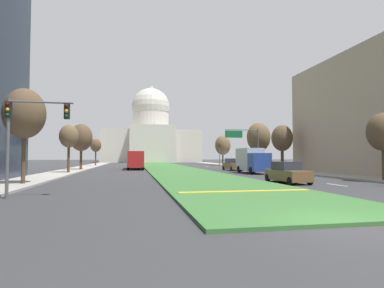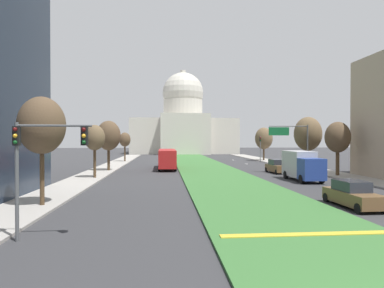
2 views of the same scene
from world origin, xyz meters
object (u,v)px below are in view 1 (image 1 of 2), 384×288
object	(u,v)px
capitol_building	(151,136)
street_tree_right_far	(259,137)
traffic_light_near_left	(26,125)
sedan_lead_stopped	(287,173)
traffic_light_far_right	(220,151)
sedan_midblock	(232,165)
street_tree_right_mid	(282,138)
street_tree_right_near	(383,132)
city_bus	(136,159)
street_tree_left_near	(24,114)
sedan_distant	(135,163)
overhead_guide_sign	(246,140)
street_tree_left_mid	(69,137)
street_tree_left_distant	(96,146)
street_tree_right_distant	(223,145)
box_truck_delivery	(252,160)

from	to	relation	value
capitol_building	street_tree_right_far	bearing A→B (deg)	-78.29
traffic_light_near_left	sedan_lead_stopped	world-z (taller)	traffic_light_near_left
traffic_light_far_right	sedan_midblock	size ratio (longest dim) A/B	1.15
street_tree_right_mid	sedan_lead_stopped	size ratio (longest dim) A/B	1.41
street_tree_right_near	city_bus	size ratio (longest dim) A/B	0.54
street_tree_left_near	traffic_light_far_right	bearing A→B (deg)	57.01
sedan_midblock	city_bus	bearing A→B (deg)	153.56
sedan_distant	city_bus	xyz separation A→B (m)	(-0.02, -9.55, 0.95)
street_tree_right_mid	sedan_distant	distance (m)	29.96
overhead_guide_sign	street_tree_left_mid	bearing A→B (deg)	-169.16
street_tree_left_near	sedan_midblock	world-z (taller)	street_tree_left_near
traffic_light_far_right	street_tree_right_mid	size ratio (longest dim) A/B	0.78
street_tree_right_mid	sedan_lead_stopped	bearing A→B (deg)	-116.21
capitol_building	street_tree_left_distant	world-z (taller)	capitol_building
street_tree_right_distant	sedan_distant	xyz separation A→B (m)	(-20.64, -8.45, -3.96)
street_tree_left_distant	street_tree_right_far	bearing A→B (deg)	-37.97
capitol_building	traffic_light_far_right	xyz separation A→B (m)	(12.78, -47.70, -6.22)
street_tree_right_far	capitol_building	bearing A→B (deg)	101.71
street_tree_right_far	street_tree_left_distant	size ratio (longest dim) A/B	1.29
street_tree_left_distant	sedan_midblock	distance (m)	33.55
overhead_guide_sign	street_tree_right_mid	xyz separation A→B (m)	(3.71, -4.71, 0.07)
traffic_light_near_left	street_tree_left_distant	size ratio (longest dim) A/B	0.87
traffic_light_far_right	sedan_lead_stopped	xyz separation A→B (m)	(-6.81, -43.59, -2.50)
traffic_light_far_right	sedan_distant	bearing A→B (deg)	-166.32
street_tree_right_distant	sedan_midblock	bearing A→B (deg)	-103.39
street_tree_right_far	overhead_guide_sign	bearing A→B (deg)	-146.76
traffic_light_far_right	street_tree_left_near	size ratio (longest dim) A/B	0.71
street_tree_right_near	street_tree_left_distant	world-z (taller)	street_tree_left_distant
street_tree_left_distant	street_tree_left_mid	bearing A→B (deg)	-89.90
sedan_midblock	street_tree_right_far	bearing A→B (deg)	21.65
overhead_guide_sign	sedan_midblock	size ratio (longest dim) A/B	1.44
sedan_distant	box_truck_delivery	size ratio (longest dim) A/B	0.69
street_tree_left_distant	sedan_distant	world-z (taller)	street_tree_left_distant
street_tree_left_near	city_bus	xyz separation A→B (m)	(8.45, 27.77, -3.59)
traffic_light_near_left	street_tree_left_near	distance (m)	8.03
box_truck_delivery	city_bus	distance (m)	21.30
street_tree_left_near	street_tree_right_mid	world-z (taller)	street_tree_left_near
capitol_building	overhead_guide_sign	bearing A→B (deg)	-81.00
overhead_guide_sign	box_truck_delivery	xyz separation A→B (m)	(-2.39, -8.45, -2.97)
city_bus	sedan_lead_stopped	bearing A→B (deg)	-67.97
overhead_guide_sign	street_tree_right_distant	distance (m)	25.43
street_tree_left_distant	sedan_distant	bearing A→B (deg)	-40.92
street_tree_right_near	street_tree_right_mid	world-z (taller)	street_tree_right_mid
traffic_light_near_left	street_tree_right_mid	size ratio (longest dim) A/B	0.78
street_tree_right_distant	street_tree_left_mid	bearing A→B (deg)	-134.04
sedan_distant	street_tree_right_far	bearing A→B (deg)	-36.64
street_tree_right_far	city_bus	distance (m)	20.83
street_tree_left_near	street_tree_left_mid	xyz separation A→B (m)	(0.10, 15.78, -0.72)
street_tree_right_far	sedan_midblock	xyz separation A→B (m)	(-5.22, -2.07, -4.43)
traffic_light_near_left	sedan_midblock	distance (m)	34.86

